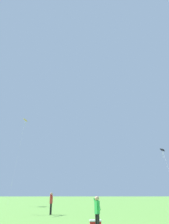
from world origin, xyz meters
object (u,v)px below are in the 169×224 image
(kite_black_large, at_px, (163,153))
(kite_yellow_diamond, at_px, (24,125))
(person_in_blue_jacket, at_px, (51,201))
(person_far_back, at_px, (97,210))

(kite_black_large, height_order, kite_yellow_diamond, kite_yellow_diamond)
(person_in_blue_jacket, relative_size, person_far_back, 1.15)
(kite_black_large, distance_m, kite_yellow_diamond, 32.23)
(kite_black_large, xyz_separation_m, kite_yellow_diamond, (-30.50, 6.76, 7.94))
(kite_black_large, bearing_deg, person_far_back, -117.97)
(person_in_blue_jacket, xyz_separation_m, person_far_back, (3.29, -9.29, -0.14))
(kite_black_large, relative_size, person_in_blue_jacket, 6.38)
(kite_black_large, xyz_separation_m, person_far_back, (-16.48, -31.02, -8.53))
(kite_yellow_diamond, bearing_deg, kite_black_large, -12.49)
(person_in_blue_jacket, distance_m, person_far_back, 9.86)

